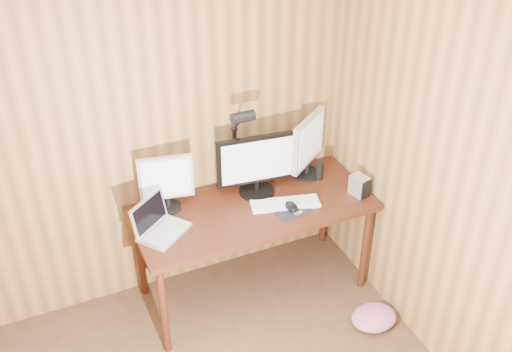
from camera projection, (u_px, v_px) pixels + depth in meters
desk at (249, 215)px, 4.11m from camera, size 1.60×0.70×0.75m
monitor_center at (257, 164)px, 4.00m from camera, size 0.56×0.25×0.44m
monitor_left at (166, 182)px, 3.85m from camera, size 0.35×0.17×0.40m
monitor_right at (308, 145)px, 4.17m from camera, size 0.36×0.28×0.47m
laptop at (158, 224)px, 3.74m from camera, size 0.39×0.38×0.22m
keyboard at (285, 204)px, 4.00m from camera, size 0.48×0.25×0.02m
mousepad at (291, 209)px, 3.96m from camera, size 0.25×0.21×0.00m
mouse at (291, 207)px, 3.95m from camera, size 0.09×0.12×0.04m
hard_drive at (360, 186)px, 4.07m from camera, size 0.12×0.15×0.14m
phone at (295, 209)px, 3.95m from camera, size 0.06×0.11×0.02m
speaker at (319, 171)px, 4.23m from camera, size 0.06×0.06×0.13m
desk_lamp at (239, 137)px, 3.94m from camera, size 0.15×0.22×0.67m
fabric_pile at (374, 318)px, 4.09m from camera, size 0.36×0.31×0.10m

